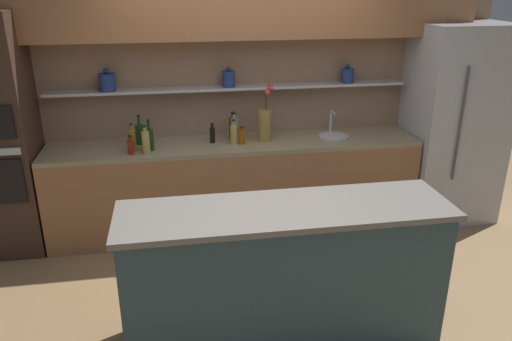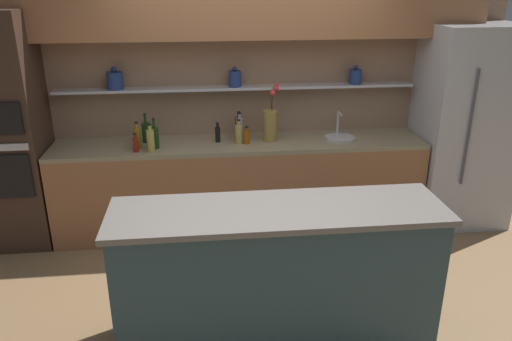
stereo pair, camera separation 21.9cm
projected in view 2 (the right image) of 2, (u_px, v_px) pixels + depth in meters
The scene contains 18 objects.
ground_plane at pixel (267, 297), 4.03m from camera, with size 12.00×12.00×0.00m, color olive.
back_wall_unit at pixel (248, 71), 4.89m from camera, with size 5.20×0.44×2.60m.
back_counter_unit at pixel (241, 186), 5.00m from camera, with size 3.59×0.62×0.92m.
island_counter at pixel (277, 276), 3.40m from camera, with size 2.19×0.61×1.02m.
refrigerator at pixel (465, 127), 5.00m from camera, with size 0.89×0.73×2.01m.
oven_tower at pixel (5, 133), 4.55m from camera, with size 0.68×0.64×2.17m.
flower_vase at pixel (270, 124), 4.82m from camera, with size 0.15×0.15×0.56m.
sink_fixture at pixel (340, 136), 4.94m from camera, with size 0.30×0.30×0.25m.
bottle_sauce_0 at pixel (218, 134), 4.81m from camera, with size 0.05×0.05×0.19m.
bottle_spirit_1 at pixel (151, 140), 4.54m from camera, with size 0.07×0.07×0.26m.
bottle_sauce_2 at pixel (247, 137), 4.76m from camera, with size 0.06×0.06×0.17m.
bottle_sauce_3 at pixel (136, 144), 4.54m from camera, with size 0.05×0.05×0.18m.
bottle_spirit_4 at pixel (239, 134), 4.76m from camera, with size 0.07×0.07×0.24m.
bottle_wine_5 at pixel (155, 137), 4.62m from camera, with size 0.08×0.08×0.29m.
bottle_oil_6 at pixel (138, 138), 4.61m from camera, with size 0.07×0.07×0.26m.
bottle_wine_7 at pixel (146, 132), 4.80m from camera, with size 0.08×0.08×0.29m.
bottle_spirit_8 at pixel (240, 129), 4.83m from camera, with size 0.07×0.07×0.28m.
bottle_spirit_9 at pixel (239, 127), 4.93m from camera, with size 0.08×0.08×0.27m.
Camera 2 is at (-0.47, -3.36, 2.41)m, focal length 35.00 mm.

